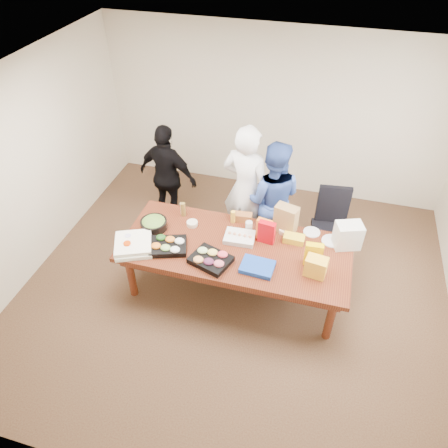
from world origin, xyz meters
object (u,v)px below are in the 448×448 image
(salad_bowl, at_px, (154,224))
(office_chair, at_px, (329,229))
(person_center, at_px, (246,189))
(person_right, at_px, (272,199))
(sheet_cake, at_px, (240,237))
(conference_table, at_px, (235,268))

(salad_bowl, bearing_deg, office_chair, 21.39)
(office_chair, bearing_deg, person_center, 172.98)
(office_chair, xyz_separation_m, person_right, (-0.82, 0.02, 0.34))
(person_center, relative_size, person_right, 1.12)
(person_right, relative_size, sheet_cake, 4.60)
(conference_table, xyz_separation_m, salad_bowl, (-1.10, 0.07, 0.43))
(person_right, bearing_deg, office_chair, 173.42)
(conference_table, bearing_deg, person_right, 74.49)
(office_chair, relative_size, person_right, 0.60)
(person_center, bearing_deg, office_chair, -166.96)
(sheet_cake, relative_size, salad_bowl, 1.08)
(person_right, height_order, salad_bowl, person_right)
(person_right, xyz_separation_m, salad_bowl, (-1.37, -0.88, -0.05))
(office_chair, distance_m, person_center, 1.26)
(conference_table, height_order, salad_bowl, salad_bowl)
(conference_table, bearing_deg, office_chair, 40.43)
(office_chair, height_order, salad_bowl, office_chair)
(person_right, bearing_deg, person_center, -1.75)
(office_chair, bearing_deg, person_right, 171.53)
(person_center, height_order, sheet_cake, person_center)
(person_center, xyz_separation_m, sheet_cake, (0.11, -0.78, -0.18))
(office_chair, relative_size, person_center, 0.54)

